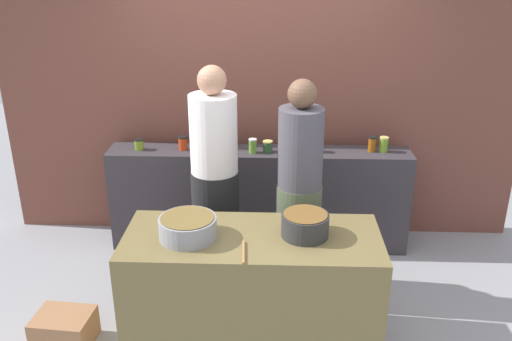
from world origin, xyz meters
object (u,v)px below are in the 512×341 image
object	(u,v)px
preserve_jar_0	(139,144)
preserve_jar_7	(316,146)
preserve_jar_3	(232,143)
cook_in_cap	(299,205)
wooden_spoon	(244,252)
preserve_jar_1	(183,143)
bread_crate	(64,329)
preserve_jar_5	(268,146)
preserve_jar_2	(218,141)
cook_with_tongs	(215,191)
cooking_pot_center	(305,225)
preserve_jar_8	(372,144)
preserve_jar_4	(253,146)
preserve_jar_6	(302,144)
cooking_pot_left	(188,228)
preserve_jar_9	(384,144)

from	to	relation	value
preserve_jar_0	preserve_jar_7	distance (m)	1.57
preserve_jar_3	cook_in_cap	distance (m)	1.07
preserve_jar_3	wooden_spoon	size ratio (longest dim) A/B	0.38
preserve_jar_1	bread_crate	size ratio (longest dim) A/B	0.32
preserve_jar_1	preserve_jar_5	size ratio (longest dim) A/B	1.21
preserve_jar_2	cook_with_tongs	world-z (taller)	cook_with_tongs
cook_in_cap	bread_crate	world-z (taller)	cook_in_cap
cooking_pot_center	preserve_jar_2	bearing A→B (deg)	116.55
preserve_jar_7	preserve_jar_8	world-z (taller)	preserve_jar_8
preserve_jar_4	preserve_jar_0	bearing A→B (deg)	177.57
preserve_jar_5	preserve_jar_6	xyz separation A→B (m)	(0.31, 0.08, 0.00)
cook_in_cap	cooking_pot_left	bearing A→B (deg)	-140.70
preserve_jar_9	cook_with_tongs	xyz separation A→B (m)	(-1.42, -0.65, -0.18)
preserve_jar_1	cooking_pot_left	world-z (taller)	preserve_jar_1
preserve_jar_2	preserve_jar_6	xyz separation A→B (m)	(0.76, -0.01, -0.01)
preserve_jar_4	preserve_jar_5	size ratio (longest dim) A/B	1.25
preserve_jar_3	preserve_jar_4	distance (m)	0.23
preserve_jar_2	bread_crate	size ratio (longest dim) A/B	0.31
preserve_jar_0	bread_crate	distance (m)	1.71
preserve_jar_4	preserve_jar_6	size ratio (longest dim) A/B	1.22
preserve_jar_6	cook_in_cap	size ratio (longest dim) A/B	0.06
wooden_spoon	cook_with_tongs	bearing A→B (deg)	106.18
preserve_jar_6	preserve_jar_7	world-z (taller)	preserve_jar_7
preserve_jar_5	preserve_jar_8	distance (m)	0.92
wooden_spoon	preserve_jar_7	bearing A→B (deg)	71.46
preserve_jar_6	preserve_jar_9	size ratio (longest dim) A/B	0.77
preserve_jar_3	preserve_jar_6	xyz separation A→B (m)	(0.63, -0.01, 0.00)
preserve_jar_5	preserve_jar_7	world-z (taller)	preserve_jar_7
preserve_jar_3	cooking_pot_center	xyz separation A→B (m)	(0.59, -1.44, -0.06)
preserve_jar_0	wooden_spoon	world-z (taller)	preserve_jar_0
preserve_jar_9	preserve_jar_6	bearing A→B (deg)	176.91
preserve_jar_5	preserve_jar_6	size ratio (longest dim) A/B	0.98
preserve_jar_4	cooking_pot_center	xyz separation A→B (m)	(0.40, -1.32, -0.08)
preserve_jar_5	cook_with_tongs	bearing A→B (deg)	-123.50
preserve_jar_8	wooden_spoon	distance (m)	1.95
preserve_jar_4	cooking_pot_left	distance (m)	1.43
preserve_jar_7	preserve_jar_6	bearing A→B (deg)	150.64
preserve_jar_4	cooking_pot_center	world-z (taller)	preserve_jar_4
preserve_jar_0	cooking_pot_center	world-z (taller)	preserve_jar_0
preserve_jar_9	cooking_pot_left	world-z (taller)	preserve_jar_9
preserve_jar_2	preserve_jar_6	distance (m)	0.76
preserve_jar_8	cooking_pot_center	distance (m)	1.54
preserve_jar_1	wooden_spoon	size ratio (longest dim) A/B	0.46
preserve_jar_1	preserve_jar_8	size ratio (longest dim) A/B	0.90
preserve_jar_9	preserve_jar_7	bearing A→B (deg)	-177.57
preserve_jar_3	preserve_jar_0	bearing A→B (deg)	-174.86
preserve_jar_7	cook_in_cap	distance (m)	0.85
cooking_pot_left	cook_in_cap	bearing A→B (deg)	39.30
preserve_jar_3	cooking_pot_left	xyz separation A→B (m)	(-0.17, -1.49, -0.07)
preserve_jar_5	preserve_jar_8	world-z (taller)	preserve_jar_8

